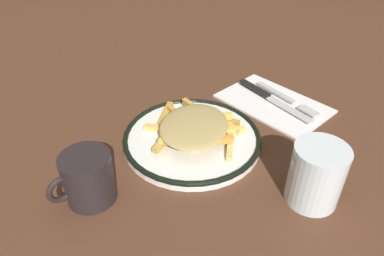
% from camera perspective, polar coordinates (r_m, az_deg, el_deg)
% --- Properties ---
extents(ground_plane, '(2.60, 2.60, 0.00)m').
position_cam_1_polar(ground_plane, '(0.68, 0.00, -2.33)').
color(ground_plane, '#502F1E').
extents(plate, '(0.26, 0.26, 0.02)m').
position_cam_1_polar(plate, '(0.68, 0.00, -1.65)').
color(plate, white).
rests_on(plate, ground_plane).
extents(fries_heap, '(0.19, 0.22, 0.04)m').
position_cam_1_polar(fries_heap, '(0.67, 0.79, 0.28)').
color(fries_heap, gold).
rests_on(fries_heap, plate).
extents(napkin, '(0.16, 0.24, 0.01)m').
position_cam_1_polar(napkin, '(0.81, 13.05, 4.04)').
color(napkin, white).
rests_on(napkin, ground_plane).
extents(fork, '(0.03, 0.18, 0.01)m').
position_cam_1_polar(fork, '(0.82, 14.92, 4.73)').
color(fork, silver).
rests_on(fork, napkin).
extents(knife, '(0.03, 0.21, 0.01)m').
position_cam_1_polar(knife, '(0.82, 12.16, 5.08)').
color(knife, black).
rests_on(knife, napkin).
extents(water_glass, '(0.08, 0.08, 0.10)m').
position_cam_1_polar(water_glass, '(0.57, 19.46, -7.16)').
color(water_glass, silver).
rests_on(water_glass, ground_plane).
extents(coffee_mug, '(0.11, 0.08, 0.08)m').
position_cam_1_polar(coffee_mug, '(0.57, -16.71, -7.59)').
color(coffee_mug, black).
rests_on(coffee_mug, ground_plane).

